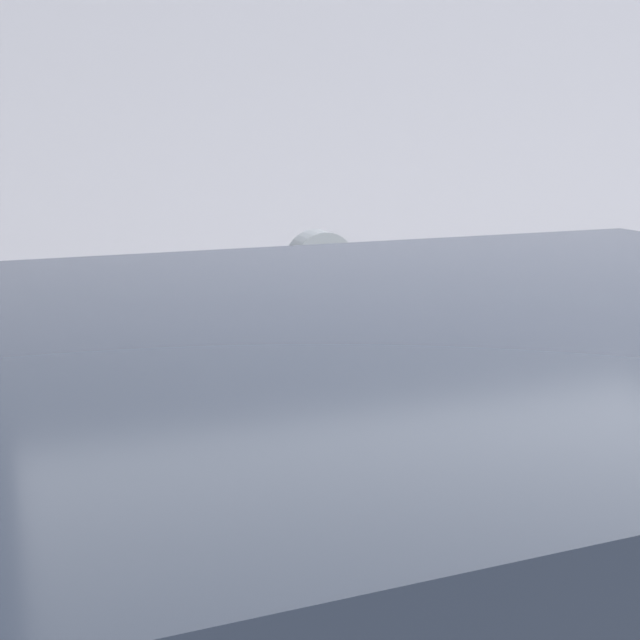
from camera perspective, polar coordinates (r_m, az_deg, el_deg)
name	(u,v)px	position (r m, az deg, el deg)	size (l,w,h in m)	color
sidewalk	(283,529)	(4.64, -2.35, -13.23)	(24.00, 2.80, 0.11)	#BCB7AD
parking_meter	(320,359)	(3.24, 0.00, -2.49)	(0.23, 0.15, 1.58)	gray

